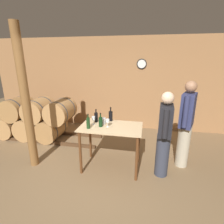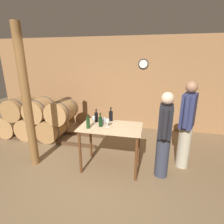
# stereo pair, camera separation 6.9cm
# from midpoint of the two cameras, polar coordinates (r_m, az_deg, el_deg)

# --- Properties ---
(ground_plane) EXTENTS (14.00, 14.00, 0.00)m
(ground_plane) POSITION_cam_midpoint_polar(r_m,az_deg,el_deg) (3.26, -4.72, -23.21)
(ground_plane) COLOR brown
(back_wall) EXTENTS (8.40, 0.08, 2.70)m
(back_wall) POSITION_cam_midpoint_polar(r_m,az_deg,el_deg) (5.32, 4.16, 9.05)
(back_wall) COLOR #996B42
(back_wall) RESTS_ON ground_plane
(barrel_rack) EXTENTS (3.85, 0.76, 1.11)m
(barrel_rack) POSITION_cam_midpoint_polar(r_m,az_deg,el_deg) (5.16, -23.08, -1.90)
(barrel_rack) COLOR #4C331E
(barrel_rack) RESTS_ON ground_plane
(tasting_table) EXTENTS (1.16, 0.71, 0.89)m
(tasting_table) POSITION_cam_midpoint_polar(r_m,az_deg,el_deg) (3.34, 0.22, -7.28)
(tasting_table) COLOR #D1B284
(tasting_table) RESTS_ON ground_plane
(wooden_post) EXTENTS (0.16, 0.16, 2.70)m
(wooden_post) POSITION_cam_midpoint_polar(r_m,az_deg,el_deg) (3.63, -25.63, 3.46)
(wooden_post) COLOR brown
(wooden_post) RESTS_ON ground_plane
(wine_bottle_far_left) EXTENTS (0.07, 0.07, 0.27)m
(wine_bottle_far_left) POSITION_cam_midpoint_polar(r_m,az_deg,el_deg) (3.18, -7.21, -3.44)
(wine_bottle_far_left) COLOR #193819
(wine_bottle_far_left) RESTS_ON tasting_table
(wine_bottle_left) EXTENTS (0.07, 0.07, 0.26)m
(wine_bottle_left) POSITION_cam_midpoint_polar(r_m,az_deg,el_deg) (3.48, -4.58, -1.59)
(wine_bottle_left) COLOR black
(wine_bottle_left) RESTS_ON tasting_table
(wine_bottle_center) EXTENTS (0.07, 0.07, 0.26)m
(wine_bottle_center) POSITION_cam_midpoint_polar(r_m,az_deg,el_deg) (3.24, -3.18, -3.09)
(wine_bottle_center) COLOR black
(wine_bottle_center) RESTS_ON tasting_table
(wine_bottle_right) EXTENTS (0.08, 0.08, 0.29)m
(wine_bottle_right) POSITION_cam_midpoint_polar(r_m,az_deg,el_deg) (3.52, 0.18, -1.23)
(wine_bottle_right) COLOR black
(wine_bottle_right) RESTS_ON tasting_table
(wine_glass_near_left) EXTENTS (0.06, 0.06, 0.16)m
(wine_glass_near_left) POSITION_cam_midpoint_polar(r_m,az_deg,el_deg) (3.36, -5.47, -2.07)
(wine_glass_near_left) COLOR silver
(wine_glass_near_left) RESTS_ON tasting_table
(wine_glass_near_center) EXTENTS (0.07, 0.07, 0.15)m
(wine_glass_near_center) POSITION_cam_midpoint_polar(r_m,az_deg,el_deg) (3.21, -0.90, -2.94)
(wine_glass_near_center) COLOR silver
(wine_glass_near_center) RESTS_ON tasting_table
(ice_bucket) EXTENTS (0.12, 0.12, 0.12)m
(ice_bucket) POSITION_cam_midpoint_polar(r_m,az_deg,el_deg) (3.39, -2.47, -2.91)
(ice_bucket) COLOR silver
(ice_bucket) RESTS_ON tasting_table
(person_host) EXTENTS (0.25, 0.59, 1.58)m
(person_host) POSITION_cam_midpoint_polar(r_m,az_deg,el_deg) (3.22, 17.28, -6.95)
(person_host) COLOR #333847
(person_host) RESTS_ON ground_plane
(person_visitor_with_scarf) EXTENTS (0.34, 0.56, 1.72)m
(person_visitor_with_scarf) POSITION_cam_midpoint_polar(r_m,az_deg,el_deg) (3.62, 23.71, -3.58)
(person_visitor_with_scarf) COLOR #B7AD93
(person_visitor_with_scarf) RESTS_ON ground_plane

